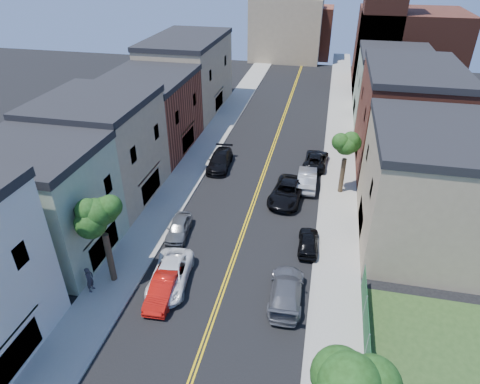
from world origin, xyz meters
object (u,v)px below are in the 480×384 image
Objects in this scene: pedestrian_left at (90,279)px; black_car_left at (220,160)px; dark_car_right_far at (316,159)px; white_pickup at (170,275)px; grey_car_left at (179,228)px; black_car_right at (308,242)px; silver_car_right at (307,179)px; grey_car_right at (286,291)px; red_sedan at (163,289)px; black_suv_lane at (287,192)px.

black_car_left is at bearing -9.72° from pedestrian_left.
white_pickup is at bearing 69.72° from dark_car_right_far.
pedestrian_left is at bearing -165.45° from white_pickup.
grey_car_left is 8.45m from pedestrian_left.
pedestrian_left is at bearing 26.80° from black_car_right.
silver_car_right reaches higher than dark_car_right_far.
black_car_left is 1.01× the size of grey_car_right.
black_car_right is 16.46m from pedestrian_left.
pedestrian_left is at bearing 61.41° from dark_car_right_far.
silver_car_right reaches higher than black_car_right.
white_pickup is 1.07× the size of silver_car_right.
grey_car_left is at bearing -94.42° from black_car_left.
red_sedan is 19.54m from black_car_left.
black_suv_lane is (-2.50, 7.01, 0.17)m from black_car_right.
red_sedan reaches higher than black_car_right.
silver_car_right reaches higher than white_pickup.
red_sedan is 15.94m from black_suv_lane.
grey_car_left is 10.65m from black_car_right.
black_suv_lane is (-1.42, 12.88, 0.05)m from grey_car_right.
black_suv_lane is at bearing -85.69° from grey_car_right.
black_suv_lane is (-2.23, -7.69, 0.12)m from dark_car_right_far.
black_car_left reaches higher than dark_car_right_far.
silver_car_right is at bearing 60.84° from red_sedan.
black_car_left reaches higher than red_sedan.
silver_car_right is (-0.88, 9.92, 0.18)m from black_car_right.
grey_car_left is at bearing 44.94° from silver_car_right.
grey_car_right is 12.96m from black_suv_lane.
black_car_left is at bearing 82.83° from grey_car_left.
black_suv_lane reaches higher than dark_car_right_far.
grey_car_left is 18.36m from dark_car_right_far.
grey_car_right is 15.78m from silver_car_right.
dark_car_right_far is (-0.27, 14.70, 0.05)m from black_car_right.
grey_car_right is (9.33, -17.97, -0.01)m from black_car_left.
white_pickup is 1.00× the size of black_car_left.
black_car_right is at bearing -52.65° from black_car_left.
red_sedan is at bearing 71.00° from dark_car_right_far.
grey_car_left is (-1.34, 5.61, -0.06)m from white_pickup.
red_sedan is at bearing -96.62° from white_pickup.
white_pickup is at bearing -82.63° from grey_car_left.
black_car_left is 20.52m from pedestrian_left.
grey_car_right is at bearing -65.90° from black_car_left.
white_pickup is at bearing 86.77° from red_sedan.
grey_car_right is at bearing -79.39° from pedestrian_left.
silver_car_right is at bearing -87.32° from black_car_right.
black_suv_lane is (6.80, 13.07, 0.07)m from white_pickup.
pedestrian_left is (-14.36, -8.02, 0.46)m from black_car_right.
black_car_left is (0.24, 12.56, 0.09)m from grey_car_left.
red_sedan is at bearing 36.15° from black_car_right.
grey_car_right reaches higher than white_pickup.
grey_car_left is at bearing 58.84° from dark_car_right_far.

